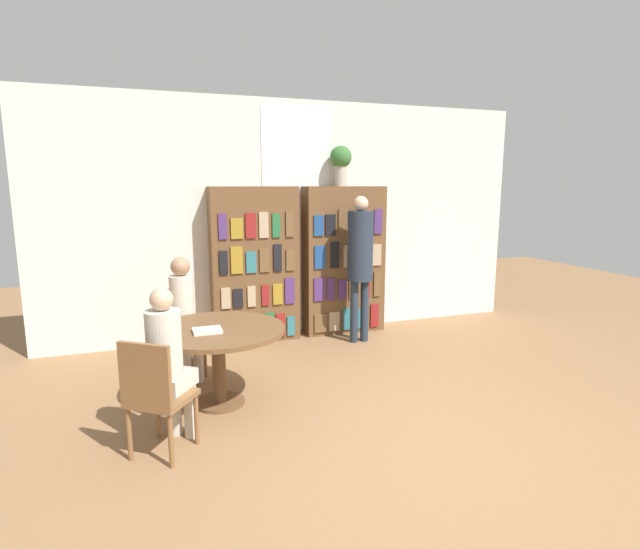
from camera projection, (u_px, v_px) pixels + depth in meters
ground_plane at (434, 458)px, 3.61m from camera, size 16.00×16.00×0.00m
wall_back at (296, 219)px, 6.48m from camera, size 6.40×0.07×3.00m
bookshelf_left at (255, 265)px, 6.20m from camera, size 1.08×0.34×1.93m
bookshelf_right at (344, 260)px, 6.59m from camera, size 1.08×0.34×1.93m
flower_vase at (341, 161)px, 6.35m from camera, size 0.28×0.28×0.51m
reading_table at (218, 341)px, 4.40m from camera, size 1.19×1.19×0.71m
chair_near_camera at (155, 393)px, 3.54m from camera, size 0.56×0.56×0.89m
chair_left_side at (178, 327)px, 5.14m from camera, size 0.50×0.50×0.89m
seated_reader_left at (184, 312)px, 4.96m from camera, size 0.32×0.38×1.25m
seated_reader_right at (168, 358)px, 3.67m from camera, size 0.40×0.41×1.23m
librarian_standing at (360, 253)px, 6.10m from camera, size 0.31×0.58×1.82m
open_book_on_table at (207, 331)px, 4.25m from camera, size 0.24×0.18×0.03m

